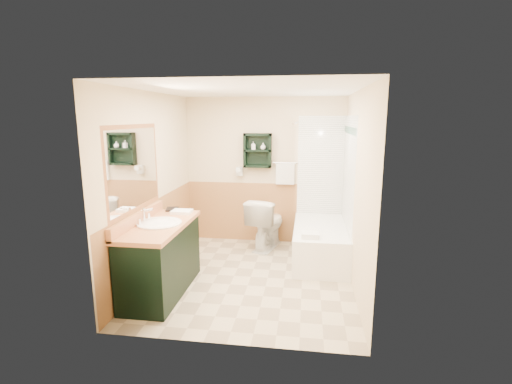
# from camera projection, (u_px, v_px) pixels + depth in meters

# --- Properties ---
(floor) EXTENTS (3.00, 3.00, 0.00)m
(floor) POSITION_uv_depth(u_px,v_px,m) (251.00, 277.00, 4.91)
(floor) COLOR #C6B390
(floor) RESTS_ON ground
(back_wall) EXTENTS (2.60, 0.04, 2.40)m
(back_wall) POSITION_uv_depth(u_px,v_px,m) (264.00, 171.00, 6.15)
(back_wall) COLOR beige
(back_wall) RESTS_ON ground
(left_wall) EXTENTS (0.04, 3.00, 2.40)m
(left_wall) POSITION_uv_depth(u_px,v_px,m) (151.00, 185.00, 4.85)
(left_wall) COLOR beige
(left_wall) RESTS_ON ground
(right_wall) EXTENTS (0.04, 3.00, 2.40)m
(right_wall) POSITION_uv_depth(u_px,v_px,m) (358.00, 191.00, 4.50)
(right_wall) COLOR beige
(right_wall) RESTS_ON ground
(ceiling) EXTENTS (2.60, 3.00, 0.04)m
(ceiling) POSITION_uv_depth(u_px,v_px,m) (250.00, 88.00, 4.43)
(ceiling) COLOR white
(ceiling) RESTS_ON back_wall
(wainscot_left) EXTENTS (2.98, 2.98, 1.00)m
(wainscot_left) POSITION_uv_depth(u_px,v_px,m) (156.00, 237.00, 4.99)
(wainscot_left) COLOR tan
(wainscot_left) RESTS_ON left_wall
(wainscot_back) EXTENTS (2.58, 2.58, 1.00)m
(wainscot_back) POSITION_uv_depth(u_px,v_px,m) (264.00, 212.00, 6.25)
(wainscot_back) COLOR tan
(wainscot_back) RESTS_ON back_wall
(mirror_frame) EXTENTS (1.30, 1.30, 1.00)m
(mirror_frame) POSITION_uv_depth(u_px,v_px,m) (134.00, 168.00, 4.25)
(mirror_frame) COLOR #995932
(mirror_frame) RESTS_ON left_wall
(mirror_glass) EXTENTS (1.20, 1.20, 0.90)m
(mirror_glass) POSITION_uv_depth(u_px,v_px,m) (134.00, 168.00, 4.25)
(mirror_glass) COLOR white
(mirror_glass) RESTS_ON left_wall
(tile_right) EXTENTS (1.50, 1.50, 2.10)m
(tile_right) POSITION_uv_depth(u_px,v_px,m) (348.00, 191.00, 5.26)
(tile_right) COLOR white
(tile_right) RESTS_ON right_wall
(tile_back) EXTENTS (0.95, 0.95, 2.10)m
(tile_back) POSITION_uv_depth(u_px,v_px,m) (327.00, 182.00, 6.00)
(tile_back) COLOR white
(tile_back) RESTS_ON back_wall
(tile_accent) EXTENTS (1.50, 1.50, 0.10)m
(tile_accent) POSITION_uv_depth(u_px,v_px,m) (350.00, 130.00, 5.09)
(tile_accent) COLOR #154A38
(tile_accent) RESTS_ON right_wall
(wall_shelf) EXTENTS (0.45, 0.15, 0.55)m
(wall_shelf) POSITION_uv_depth(u_px,v_px,m) (258.00, 150.00, 5.98)
(wall_shelf) COLOR black
(wall_shelf) RESTS_ON back_wall
(hair_dryer) EXTENTS (0.10, 0.24, 0.18)m
(hair_dryer) POSITION_uv_depth(u_px,v_px,m) (240.00, 171.00, 6.12)
(hair_dryer) COLOR silver
(hair_dryer) RESTS_ON back_wall
(towel_bar) EXTENTS (0.40, 0.06, 0.40)m
(towel_bar) POSITION_uv_depth(u_px,v_px,m) (285.00, 163.00, 6.00)
(towel_bar) COLOR white
(towel_bar) RESTS_ON back_wall
(curtain_rod) EXTENTS (0.03, 1.60, 0.03)m
(curtain_rod) POSITION_uv_depth(u_px,v_px,m) (296.00, 123.00, 5.17)
(curtain_rod) COLOR silver
(curtain_rod) RESTS_ON back_wall
(shower_curtain) EXTENTS (1.05, 1.05, 1.70)m
(shower_curtain) POSITION_uv_depth(u_px,v_px,m) (295.00, 181.00, 5.51)
(shower_curtain) COLOR beige
(shower_curtain) RESTS_ON curtain_rod
(vanity) EXTENTS (0.59, 1.35, 0.86)m
(vanity) POSITION_uv_depth(u_px,v_px,m) (161.00, 258.00, 4.41)
(vanity) COLOR black
(vanity) RESTS_ON ground
(bathtub) EXTENTS (0.77, 1.50, 0.52)m
(bathtub) POSITION_uv_depth(u_px,v_px,m) (320.00, 243.00, 5.45)
(bathtub) COLOR white
(bathtub) RESTS_ON ground
(toilet) EXTENTS (0.66, 0.92, 0.81)m
(toilet) POSITION_uv_depth(u_px,v_px,m) (267.00, 223.00, 5.95)
(toilet) COLOR white
(toilet) RESTS_ON ground
(counter_towel) EXTENTS (0.25, 0.20, 0.04)m
(counter_towel) POSITION_uv_depth(u_px,v_px,m) (182.00, 212.00, 4.80)
(counter_towel) COLOR white
(counter_towel) RESTS_ON vanity
(vanity_book) EXTENTS (0.16, 0.06, 0.22)m
(vanity_book) POSITION_uv_depth(u_px,v_px,m) (166.00, 202.00, 4.95)
(vanity_book) COLOR black
(vanity_book) RESTS_ON vanity
(tub_towel) EXTENTS (0.23, 0.19, 0.07)m
(tub_towel) POSITION_uv_depth(u_px,v_px,m) (310.00, 235.00, 4.88)
(tub_towel) COLOR white
(tub_towel) RESTS_ON bathtub
(soap_bottle_a) EXTENTS (0.09, 0.14, 0.06)m
(soap_bottle_a) POSITION_uv_depth(u_px,v_px,m) (253.00, 148.00, 5.98)
(soap_bottle_a) COLOR white
(soap_bottle_a) RESTS_ON wall_shelf
(soap_bottle_b) EXTENTS (0.11, 0.13, 0.09)m
(soap_bottle_b) POSITION_uv_depth(u_px,v_px,m) (263.00, 147.00, 5.95)
(soap_bottle_b) COLOR white
(soap_bottle_b) RESTS_ON wall_shelf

